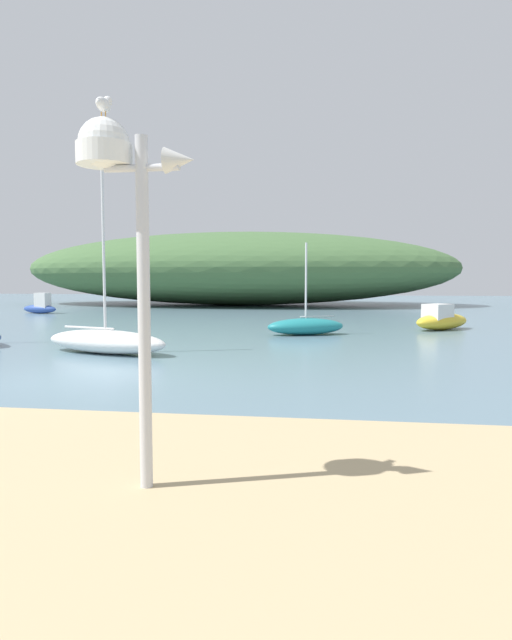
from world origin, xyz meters
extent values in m
plane|color=slate|center=(0.00, 0.00, 0.00)|extent=(120.00, 120.00, 0.00)
ellipsoid|color=#476B3D|center=(-2.33, 33.42, 2.99)|extent=(36.04, 15.34, 5.99)
cylinder|color=silver|center=(3.91, -6.26, 1.86)|extent=(0.12, 0.12, 3.31)
cylinder|color=silver|center=(3.91, -6.26, 3.22)|extent=(0.72, 0.07, 0.07)
cylinder|color=white|center=(3.55, -6.26, 3.35)|extent=(0.52, 0.52, 0.20)
sphere|color=white|center=(3.55, -6.26, 3.45)|extent=(0.47, 0.47, 0.47)
cone|color=silver|center=(4.27, -6.26, 3.28)|extent=(0.27, 0.24, 0.24)
cylinder|color=orange|center=(3.53, -6.26, 3.71)|extent=(0.01, 0.01, 0.05)
cylinder|color=orange|center=(3.57, -6.26, 3.71)|extent=(0.01, 0.01, 0.05)
ellipsoid|color=white|center=(3.55, -6.26, 3.80)|extent=(0.11, 0.23, 0.13)
ellipsoid|color=#9EA0A8|center=(3.55, -6.26, 3.82)|extent=(0.09, 0.22, 0.04)
sphere|color=white|center=(3.55, -6.16, 3.86)|extent=(0.09, 0.09, 0.09)
cone|color=gold|center=(3.56, -6.10, 3.86)|extent=(0.03, 0.05, 0.02)
ellipsoid|color=white|center=(-0.95, 3.87, 0.34)|extent=(4.40, 2.51, 0.69)
cylinder|color=silver|center=(-0.95, 3.87, 3.00)|extent=(0.08, 0.08, 5.03)
cylinder|color=silver|center=(-1.55, 4.06, 0.73)|extent=(1.82, 0.65, 0.06)
ellipsoid|color=#2D4C9E|center=(-12.59, 20.48, 0.28)|extent=(2.59, 1.26, 0.55)
cube|color=silver|center=(-12.35, 20.43, 0.82)|extent=(0.98, 0.76, 0.93)
ellipsoid|color=teal|center=(4.62, 9.88, 0.33)|extent=(3.24, 2.08, 0.65)
cylinder|color=silver|center=(4.62, 9.88, 2.01)|extent=(0.08, 0.08, 3.11)
cylinder|color=silver|center=(5.05, 10.04, 0.71)|extent=(1.31, 0.53, 0.06)
ellipsoid|color=gold|center=(10.30, 12.85, 0.35)|extent=(3.01, 2.90, 0.70)
cube|color=silver|center=(10.07, 12.64, 0.78)|extent=(1.39, 1.37, 0.66)
camera|label=1|loc=(5.67, -11.13, 2.20)|focal=30.36mm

